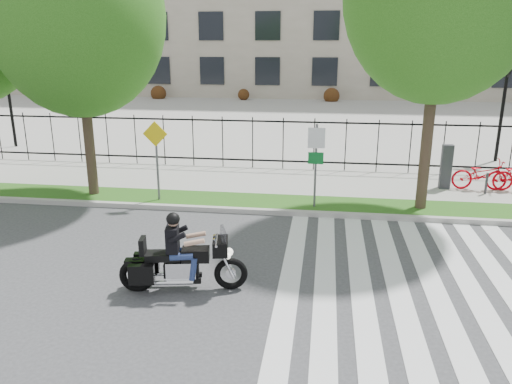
# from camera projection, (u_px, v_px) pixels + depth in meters

# --- Properties ---
(ground) EXTENTS (120.00, 120.00, 0.00)m
(ground) POSITION_uv_depth(u_px,v_px,m) (192.00, 271.00, 11.14)
(ground) COLOR #3A3A3C
(ground) RESTS_ON ground
(curb) EXTENTS (60.00, 0.20, 0.15)m
(curb) POSITION_uv_depth(u_px,v_px,m) (228.00, 210.00, 15.01)
(curb) COLOR #A6A29C
(curb) RESTS_ON ground
(grass_verge) EXTENTS (60.00, 1.50, 0.15)m
(grass_verge) POSITION_uv_depth(u_px,v_px,m) (233.00, 201.00, 15.82)
(grass_verge) COLOR #174A12
(grass_verge) RESTS_ON ground
(sidewalk) EXTENTS (60.00, 3.50, 0.15)m
(sidewalk) POSITION_uv_depth(u_px,v_px,m) (246.00, 181.00, 18.19)
(sidewalk) COLOR #A6A49B
(sidewalk) RESTS_ON ground
(plaza) EXTENTS (80.00, 34.00, 0.10)m
(plaza) POSITION_uv_depth(u_px,v_px,m) (286.00, 115.00, 34.84)
(plaza) COLOR #A6A49B
(plaza) RESTS_ON ground
(crosswalk_stripes) EXTENTS (5.70, 8.00, 0.01)m
(crosswalk_stripes) POSITION_uv_depth(u_px,v_px,m) (415.00, 285.00, 10.49)
(crosswalk_stripes) COLOR silver
(crosswalk_stripes) RESTS_ON ground
(iron_fence) EXTENTS (30.00, 0.06, 2.00)m
(iron_fence) POSITION_uv_depth(u_px,v_px,m) (253.00, 143.00, 19.54)
(iron_fence) COLOR black
(iron_fence) RESTS_ON sidewalk
(lamp_post_left) EXTENTS (1.06, 0.70, 4.25)m
(lamp_post_left) POSITION_uv_depth(u_px,v_px,m) (7.00, 81.00, 23.22)
(lamp_post_left) COLOR black
(lamp_post_left) RESTS_ON ground
(lamp_post_right) EXTENTS (1.06, 0.70, 4.25)m
(lamp_post_right) POSITION_uv_depth(u_px,v_px,m) (506.00, 86.00, 20.26)
(lamp_post_right) COLOR black
(lamp_post_right) RESTS_ON ground
(street_tree_1) EXTENTS (5.26, 5.26, 8.56)m
(street_tree_1) POSITION_uv_depth(u_px,v_px,m) (77.00, 16.00, 14.84)
(street_tree_1) COLOR #35271D
(street_tree_1) RESTS_ON grass_verge
(sign_pole_regulatory) EXTENTS (0.50, 0.09, 2.50)m
(sign_pole_regulatory) POSITION_uv_depth(u_px,v_px,m) (316.00, 155.00, 14.64)
(sign_pole_regulatory) COLOR #59595B
(sign_pole_regulatory) RESTS_ON grass_verge
(sign_pole_warning) EXTENTS (0.78, 0.09, 2.49)m
(sign_pole_warning) POSITION_uv_depth(u_px,v_px,m) (156.00, 150.00, 15.30)
(sign_pole_warning) COLOR #59595B
(sign_pole_warning) RESTS_ON grass_verge
(motorcycle_rider) EXTENTS (2.61, 1.00, 2.03)m
(motorcycle_rider) POSITION_uv_depth(u_px,v_px,m) (182.00, 260.00, 10.13)
(motorcycle_rider) COLOR black
(motorcycle_rider) RESTS_ON ground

